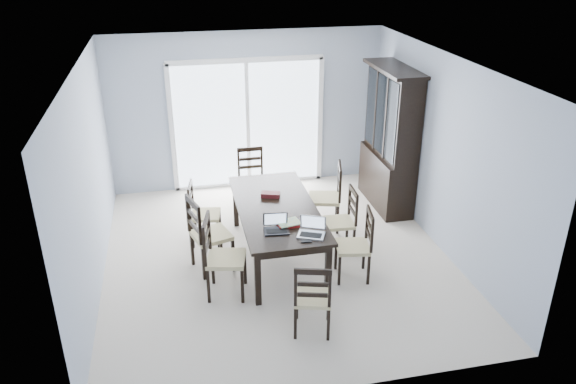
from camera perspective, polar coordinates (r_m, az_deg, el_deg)
The scene contains 24 objects.
floor at distance 7.61m, azimuth -1.12°, elevation -6.56°, with size 5.00×5.00×0.00m, color beige.
ceiling at distance 6.64m, azimuth -1.31°, elevation 12.97°, with size 5.00×5.00×0.00m, color white.
back_wall at distance 9.36m, azimuth -4.18°, elevation 8.20°, with size 4.50×0.02×2.60m, color #9DA8BB.
wall_left at distance 6.99m, azimuth -19.61°, elevation 0.92°, with size 0.02×5.00×2.60m, color #9DA8BB.
wall_right at distance 7.74m, azimuth 15.40°, elevation 3.77°, with size 0.02×5.00×2.60m, color #9DA8BB.
balcony at distance 10.74m, azimuth -4.73°, elevation 2.77°, with size 4.50×2.00×0.10m, color gray.
railing at distance 11.47m, azimuth -5.53°, elevation 7.38°, with size 4.50×0.06×1.10m, color #99999E.
dining_table at distance 7.29m, azimuth -1.17°, elevation -2.03°, with size 1.00×2.20×0.75m.
china_hutch at distance 8.79m, azimuth 10.31°, elevation 5.19°, with size 0.50×1.38×2.20m.
sliding_door at distance 9.40m, azimuth -4.12°, elevation 6.92°, with size 2.52×0.05×2.18m.
chair_left_near at distance 6.63m, azimuth -7.21°, elevation -5.71°, with size 0.54×0.53×1.17m.
chair_left_mid at distance 7.10m, azimuth -8.62°, elevation -3.54°, with size 0.57×0.56×1.18m.
chair_left_far at distance 7.81m, azimuth -9.06°, elevation -1.49°, with size 0.46×0.45×1.03m.
chair_right_near at distance 6.97m, azimuth 7.38°, elevation -4.61°, with size 0.47×0.46×1.06m.
chair_right_mid at distance 7.55m, azimuth 5.83°, elevation -2.21°, with size 0.42×0.41×1.04m.
chair_right_far at distance 8.09m, azimuth 4.43°, elevation 0.25°, with size 0.54×0.53×1.15m.
chair_end_near at distance 5.97m, azimuth 2.52°, elevation -10.12°, with size 0.48×0.49×1.03m.
chair_end_far at distance 8.80m, azimuth -3.75°, elevation 2.11°, with size 0.41×0.42×1.08m.
laptop_dark at distance 6.63m, azimuth -1.18°, elevation -3.69°, with size 0.31×0.23×0.20m.
laptop_silver at distance 6.55m, azimuth 2.37°, elevation -4.06°, with size 0.37×0.32×0.21m.
book_stack at distance 6.78m, azimuth 0.02°, elevation -3.23°, with size 0.31×0.26×0.04m.
cell_phone at distance 6.44m, azimuth 1.88°, elevation -5.03°, with size 0.12×0.06×0.01m, color black.
game_box at distance 7.51m, azimuth -1.78°, elevation -0.28°, with size 0.25×0.12×0.06m, color #450D1C.
hot_tub at distance 10.55m, azimuth -7.57°, elevation 5.44°, with size 2.18×2.01×1.01m.
Camera 1 is at (-1.22, -6.39, 3.96)m, focal length 35.00 mm.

